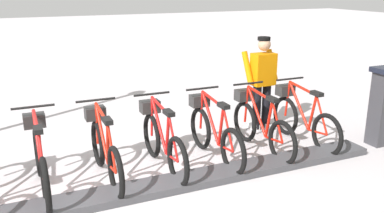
# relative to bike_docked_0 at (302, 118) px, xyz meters

# --- Properties ---
(ground_plane) EXTENTS (60.00, 60.00, 0.00)m
(ground_plane) POSITION_rel_bike_docked_0_xyz_m (-0.63, 3.46, -0.43)
(ground_plane) COLOR silver
(dock_rail_base) EXTENTS (0.44, 8.12, 0.10)m
(dock_rail_base) POSITION_rel_bike_docked_0_xyz_m (-0.63, 3.46, -0.38)
(dock_rail_base) COLOR #47474C
(dock_rail_base) RESTS_ON ground
(bike_docked_0) EXTENTS (1.72, 0.54, 1.02)m
(bike_docked_0) POSITION_rel_bike_docked_0_xyz_m (0.00, 0.00, 0.00)
(bike_docked_0) COLOR black
(bike_docked_0) RESTS_ON ground
(bike_docked_1) EXTENTS (1.72, 0.54, 1.02)m
(bike_docked_1) POSITION_rel_bike_docked_0_xyz_m (0.00, 0.81, 0.00)
(bike_docked_1) COLOR black
(bike_docked_1) RESTS_ON ground
(bike_docked_2) EXTENTS (1.72, 0.54, 1.02)m
(bike_docked_2) POSITION_rel_bike_docked_0_xyz_m (0.00, 1.63, 0.00)
(bike_docked_2) COLOR black
(bike_docked_2) RESTS_ON ground
(bike_docked_3) EXTENTS (1.72, 0.54, 1.02)m
(bike_docked_3) POSITION_rel_bike_docked_0_xyz_m (0.00, 2.44, 0.00)
(bike_docked_3) COLOR black
(bike_docked_3) RESTS_ON ground
(bike_docked_4) EXTENTS (1.72, 0.54, 1.02)m
(bike_docked_4) POSITION_rel_bike_docked_0_xyz_m (0.00, 3.25, 0.00)
(bike_docked_4) COLOR black
(bike_docked_4) RESTS_ON ground
(bike_docked_5) EXTENTS (1.72, 0.54, 1.02)m
(bike_docked_5) POSITION_rel_bike_docked_0_xyz_m (0.00, 4.07, 0.00)
(bike_docked_5) COLOR black
(bike_docked_5) RESTS_ON ground
(worker_near_rack) EXTENTS (0.46, 0.63, 1.66)m
(worker_near_rack) POSITION_rel_bike_docked_0_xyz_m (0.86, 0.24, 0.48)
(worker_near_rack) COLOR white
(worker_near_rack) RESTS_ON ground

